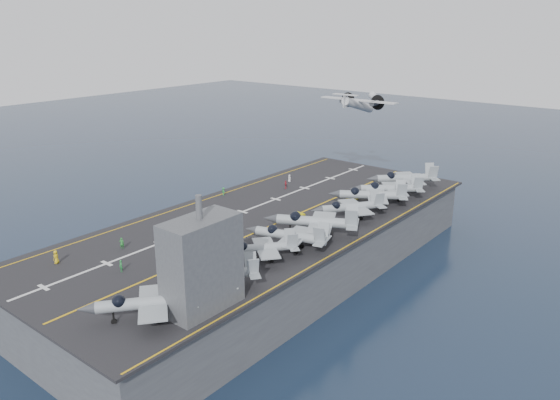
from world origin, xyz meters
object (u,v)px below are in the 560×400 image
Objects in this scene: fighter_jet_0 at (146,302)px; island_superstructure at (201,253)px; transport_plane at (358,105)px; tow_cart_a at (204,248)px.

island_superstructure is at bearing 63.64° from fighter_jet_0.
island_superstructure is at bearing -70.73° from transport_plane.
fighter_jet_0 is at bearing -116.36° from island_superstructure.
transport_plane reaches higher than fighter_jet_0.
tow_cart_a is (-9.75, 18.80, -1.88)m from fighter_jet_0.
transport_plane reaches higher than tow_cart_a.
fighter_jet_0 is (-3.16, -6.38, -5.04)m from island_superstructure.
fighter_jet_0 is 21.26m from tow_cart_a.
fighter_jet_0 is 0.74× the size of transport_plane.
island_superstructure is 0.66× the size of transport_plane.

